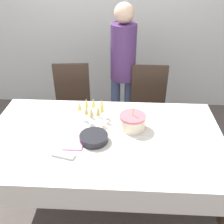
{
  "coord_description": "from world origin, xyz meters",
  "views": [
    {
      "loc": [
        0.16,
        -1.69,
        2.05
      ],
      "look_at": [
        0.06,
        0.17,
        0.88
      ],
      "focal_mm": 42.0,
      "sensor_mm": 36.0,
      "label": 1
    }
  ],
  "objects_px": {
    "person_standing": "(123,63)",
    "plate_stack_main": "(94,138)",
    "dining_chair_far_left": "(72,103)",
    "champagne_tray": "(92,111)",
    "birthday_cake": "(133,122)",
    "dining_chair_far_right": "(148,105)"
  },
  "relations": [
    {
      "from": "plate_stack_main",
      "to": "dining_chair_far_right",
      "type": "bearing_deg",
      "value": 62.0
    },
    {
      "from": "dining_chair_far_right",
      "to": "person_standing",
      "type": "xyz_separation_m",
      "value": [
        -0.3,
        0.21,
        0.42
      ]
    },
    {
      "from": "birthday_cake",
      "to": "champagne_tray",
      "type": "relative_size",
      "value": 0.74
    },
    {
      "from": "champagne_tray",
      "to": "birthday_cake",
      "type": "bearing_deg",
      "value": -16.39
    },
    {
      "from": "dining_chair_far_right",
      "to": "champagne_tray",
      "type": "bearing_deg",
      "value": -129.89
    },
    {
      "from": "birthday_cake",
      "to": "person_standing",
      "type": "height_order",
      "value": "person_standing"
    },
    {
      "from": "dining_chair_far_left",
      "to": "plate_stack_main",
      "type": "height_order",
      "value": "dining_chair_far_left"
    },
    {
      "from": "plate_stack_main",
      "to": "birthday_cake",
      "type": "bearing_deg",
      "value": 32.15
    },
    {
      "from": "champagne_tray",
      "to": "person_standing",
      "type": "bearing_deg",
      "value": 73.94
    },
    {
      "from": "dining_chair_far_right",
      "to": "birthday_cake",
      "type": "relative_size",
      "value": 4.48
    },
    {
      "from": "dining_chair_far_right",
      "to": "champagne_tray",
      "type": "distance_m",
      "value": 0.9
    },
    {
      "from": "dining_chair_far_right",
      "to": "plate_stack_main",
      "type": "height_order",
      "value": "dining_chair_far_right"
    },
    {
      "from": "birthday_cake",
      "to": "person_standing",
      "type": "relative_size",
      "value": 0.14
    },
    {
      "from": "person_standing",
      "to": "plate_stack_main",
      "type": "bearing_deg",
      "value": -100.09
    },
    {
      "from": "dining_chair_far_left",
      "to": "dining_chair_far_right",
      "type": "height_order",
      "value": "same"
    },
    {
      "from": "dining_chair_far_left",
      "to": "person_standing",
      "type": "xyz_separation_m",
      "value": [
        0.57,
        0.21,
        0.42
      ]
    },
    {
      "from": "birthday_cake",
      "to": "dining_chair_far_right",
      "type": "bearing_deg",
      "value": 75.26
    },
    {
      "from": "plate_stack_main",
      "to": "champagne_tray",
      "type": "bearing_deg",
      "value": 98.21
    },
    {
      "from": "person_standing",
      "to": "dining_chair_far_left",
      "type": "bearing_deg",
      "value": -159.91
    },
    {
      "from": "dining_chair_far_left",
      "to": "person_standing",
      "type": "distance_m",
      "value": 0.73
    },
    {
      "from": "plate_stack_main",
      "to": "person_standing",
      "type": "bearing_deg",
      "value": 79.91
    },
    {
      "from": "plate_stack_main",
      "to": "person_standing",
      "type": "distance_m",
      "value": 1.18
    }
  ]
}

